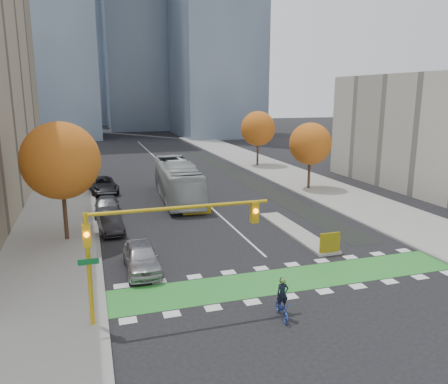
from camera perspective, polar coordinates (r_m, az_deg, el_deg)
ground at (r=23.59m, az=10.35°, el=-12.56°), size 300.00×300.00×0.00m
sidewalk_west at (r=40.15m, az=-21.53°, el=-2.47°), size 7.00×120.00×0.15m
sidewalk_east at (r=46.51m, az=13.74°, el=0.06°), size 7.00×120.00×0.15m
curb_west at (r=40.02m, az=-16.53°, el=-2.15°), size 0.30×120.00×0.16m
curb_east at (r=44.83m, az=9.90°, el=-0.24°), size 0.30×120.00×0.16m
bike_crossing at (r=24.79m, az=8.72°, el=-11.18°), size 20.00×3.00×0.01m
centre_line at (r=60.48m, az=-7.43°, el=3.13°), size 0.15×70.00×0.01m
bike_lane_paint at (r=52.83m, az=2.53°, el=1.83°), size 2.50×50.00×0.01m
median_island at (r=32.73m, az=9.29°, el=-5.07°), size 1.60×10.00×0.16m
hazard_board at (r=28.53m, az=13.67°, el=-6.44°), size 1.40×0.12×1.30m
tower_ne at (r=109.91m, az=-1.22°, el=23.23°), size 18.00×24.00×60.00m
tower_far at (r=161.69m, az=-16.18°, el=22.97°), size 26.00×26.00×80.00m
tree_west at (r=31.13m, az=-20.55°, el=3.84°), size 5.20×5.20×8.22m
tree_east_near at (r=46.70m, az=11.20°, el=6.19°), size 4.40×4.40×7.08m
tree_east_far at (r=61.32m, az=4.46°, el=8.26°), size 4.80×4.80×7.65m
traffic_signal_west at (r=19.34m, az=-9.81°, el=-5.41°), size 8.53×0.56×5.20m
cyclist at (r=20.58m, az=7.61°, el=-14.39°), size 0.77×1.74×1.95m
bus at (r=42.08m, az=-6.12°, el=1.49°), size 3.83×13.36×3.68m
parked_car_a at (r=25.77m, az=-10.74°, el=-8.39°), size 1.92×4.75×1.62m
parked_car_b at (r=33.19m, az=-14.62°, el=-3.94°), size 1.91×4.42×1.42m
parked_car_c at (r=38.01m, az=-15.03°, el=-1.82°), size 2.30×5.09×1.45m
parked_car_d at (r=46.59m, az=-15.54°, el=0.88°), size 3.21×5.97×1.59m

